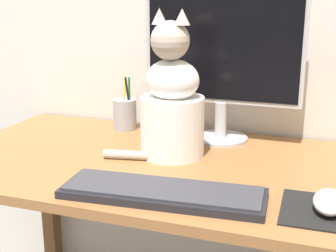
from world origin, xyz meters
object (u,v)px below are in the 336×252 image
(computer_mouse_right, at_px, (329,202))
(pen_cup, at_px, (125,114))
(keyboard, at_px, (163,192))
(cat, at_px, (172,103))
(monitor, at_px, (223,55))

(computer_mouse_right, bearing_deg, pen_cup, 146.65)
(keyboard, relative_size, cat, 1.16)
(monitor, xyz_separation_m, computer_mouse_right, (0.33, -0.42, -0.24))
(monitor, bearing_deg, keyboard, -93.00)
(keyboard, bearing_deg, computer_mouse_right, 2.98)
(monitor, relative_size, cat, 1.19)
(computer_mouse_right, xyz_separation_m, cat, (-0.43, 0.23, 0.13))
(pen_cup, bearing_deg, monitor, -2.59)
(keyboard, bearing_deg, cat, 100.66)
(cat, bearing_deg, computer_mouse_right, -19.49)
(cat, bearing_deg, pen_cup, 148.42)
(computer_mouse_right, distance_m, pen_cup, 0.79)
(monitor, relative_size, computer_mouse_right, 4.19)
(monitor, distance_m, computer_mouse_right, 0.59)
(computer_mouse_right, bearing_deg, monitor, 128.13)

